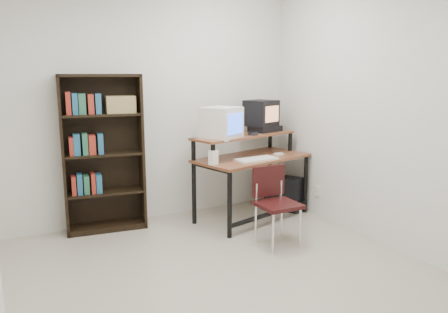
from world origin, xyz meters
name	(u,v)px	position (x,y,z in m)	size (l,w,h in m)	color
floor	(209,296)	(0.00, 0.00, -0.01)	(4.00, 4.00, 0.01)	#B7AD97
back_wall	(131,108)	(0.00, 2.00, 1.30)	(4.00, 0.01, 2.60)	silver
right_wall	(403,116)	(2.00, 0.00, 1.30)	(0.01, 4.00, 2.60)	silver
computer_desk	(251,159)	(1.24, 1.46, 0.70)	(1.47, 0.99, 0.98)	brown
crt_monitor	(221,123)	(0.87, 1.47, 1.14)	(0.50, 0.50, 0.35)	white
vcr	(265,129)	(1.56, 1.66, 1.01)	(0.36, 0.26, 0.08)	black
crt_tv	(261,113)	(1.52, 1.69, 1.21)	(0.42, 0.42, 0.31)	black
cd_spindle	(253,134)	(1.27, 1.47, 0.99)	(0.12, 0.12, 0.05)	#26262B
keyboard	(256,160)	(1.19, 1.25, 0.74)	(0.47, 0.21, 0.04)	white
mousepad	(280,156)	(1.60, 1.38, 0.72)	(0.22, 0.18, 0.01)	black
mouse	(279,154)	(1.58, 1.38, 0.74)	(0.10, 0.06, 0.03)	white
desk_speaker	(213,158)	(0.65, 1.24, 0.80)	(0.08, 0.07, 0.17)	white
pc_tower	(284,193)	(1.77, 1.52, 0.21)	(0.20, 0.45, 0.42)	black
school_chair	(274,197)	(1.05, 0.67, 0.47)	(0.39, 0.39, 0.77)	black
bookshelf	(103,151)	(-0.36, 1.85, 0.87)	(0.87, 0.37, 1.68)	black
wall_outlet	(317,191)	(1.99, 1.15, 0.30)	(0.02, 0.08, 0.12)	beige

